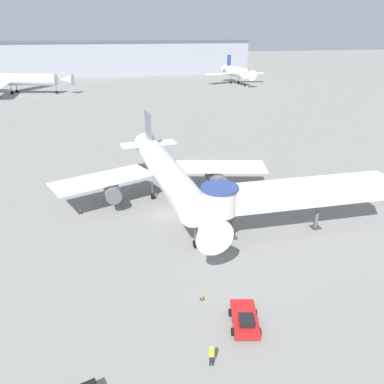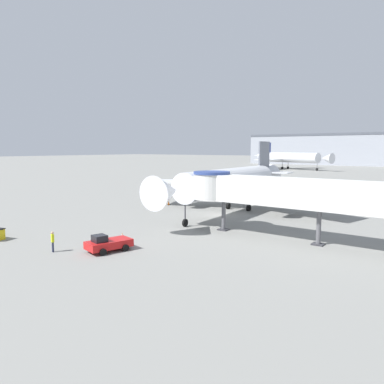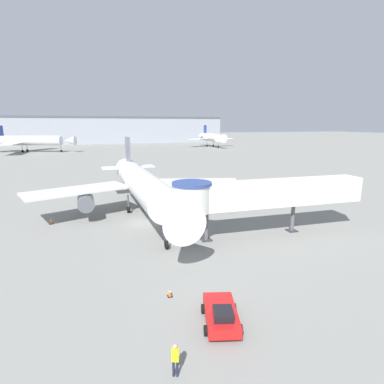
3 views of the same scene
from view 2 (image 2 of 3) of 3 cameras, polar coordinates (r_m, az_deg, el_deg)
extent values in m
plane|color=gray|center=(51.39, 3.80, -3.49)|extent=(800.00, 800.00, 0.00)
cylinder|color=silver|center=(52.61, 5.77, 1.61)|extent=(4.80, 23.06, 3.71)
cone|color=silver|center=(39.93, -4.08, 0.03)|extent=(3.90, 4.26, 3.71)
cone|color=silver|center=(64.19, 10.97, 2.42)|extent=(3.97, 5.74, 3.71)
cube|color=silver|center=(59.13, -0.24, 1.56)|extent=(13.92, 9.45, 0.22)
cube|color=silver|center=(51.99, 15.30, 0.63)|extent=(13.83, 8.42, 0.22)
cube|color=slate|center=(63.78, 10.94, 5.40)|extent=(0.44, 4.24, 4.82)
cube|color=silver|center=(64.41, 11.07, 3.01)|extent=(8.91, 3.38, 0.18)
cylinder|color=#565960|center=(57.62, -0.09, 0.16)|extent=(2.24, 4.33, 2.04)
cylinder|color=#565960|center=(51.24, 13.71, -0.84)|extent=(2.24, 4.33, 2.04)
cylinder|color=#4C4C51|center=(43.38, -1.06, -3.33)|extent=(0.18, 0.18, 2.13)
cylinder|color=black|center=(43.58, -1.06, -4.71)|extent=(0.30, 0.91, 0.90)
cylinder|color=#4C4C51|center=(56.22, 5.55, -1.06)|extent=(0.22, 0.22, 2.13)
cylinder|color=black|center=(56.38, 5.53, -2.14)|extent=(0.44, 0.92, 0.90)
cylinder|color=#4C4C51|center=(54.79, 8.65, -1.31)|extent=(0.22, 0.22, 2.13)
cylinder|color=black|center=(54.94, 8.63, -2.41)|extent=(0.44, 0.92, 0.90)
cube|color=silver|center=(37.36, 15.98, -0.15)|extent=(20.37, 3.22, 2.80)
cylinder|color=silver|center=(42.09, 3.02, 0.84)|extent=(3.90, 3.90, 2.80)
cylinder|color=navy|center=(41.97, 3.03, 2.94)|extent=(4.10, 4.10, 0.30)
cylinder|color=#56565B|center=(41.64, 4.84, -3.53)|extent=(0.44, 0.44, 3.37)
cube|color=#333338|center=(41.95, 4.82, -5.72)|extent=(1.10, 1.10, 0.12)
cylinder|color=#56565B|center=(37.16, 18.75, -5.11)|extent=(0.44, 0.44, 3.37)
cube|color=#333338|center=(37.51, 18.66, -7.54)|extent=(1.10, 1.10, 0.12)
cube|color=red|center=(34.19, -12.54, -7.72)|extent=(2.89, 4.28, 0.66)
cube|color=black|center=(33.67, -13.91, -6.88)|extent=(1.41, 1.36, 0.60)
cylinder|color=black|center=(34.70, -14.88, -8.14)|extent=(0.46, 0.67, 0.61)
cylinder|color=black|center=(32.96, -13.42, -8.89)|extent=(0.46, 0.67, 0.61)
cylinder|color=black|center=(35.60, -11.70, -7.68)|extent=(0.46, 0.67, 0.61)
cylinder|color=black|center=(33.91, -10.13, -8.37)|extent=(0.46, 0.67, 0.61)
cube|color=black|center=(38.56, -10.58, -6.98)|extent=(0.37, 0.37, 0.04)
cone|color=orange|center=(38.49, -10.59, -6.53)|extent=(0.25, 0.25, 0.57)
cylinder|color=white|center=(38.48, -10.60, -6.43)|extent=(0.14, 0.14, 0.07)
cube|color=black|center=(60.22, -3.58, -1.97)|extent=(0.48, 0.48, 0.04)
cone|color=orange|center=(60.16, -3.58, -1.60)|extent=(0.33, 0.33, 0.75)
cylinder|color=white|center=(60.15, -3.58, -1.52)|extent=(0.18, 0.18, 0.09)
cylinder|color=#1E2338|center=(35.36, -20.47, -7.83)|extent=(0.13, 0.13, 0.89)
cylinder|color=#1E2338|center=(35.19, -20.40, -7.90)|extent=(0.13, 0.13, 0.89)
cube|color=#D1E019|center=(35.09, -20.49, -6.60)|extent=(0.40, 0.31, 0.70)
sphere|color=tan|center=(34.99, -20.52, -5.85)|extent=(0.24, 0.24, 0.24)
cylinder|color=silver|center=(168.17, 14.93, 5.09)|extent=(26.72, 12.43, 4.26)
cone|color=silver|center=(157.80, 19.86, 4.83)|extent=(5.79, 5.52, 4.26)
cone|color=silver|center=(177.89, 11.19, 5.26)|extent=(7.41, 6.05, 4.26)
cube|color=silver|center=(162.44, 11.65, 4.87)|extent=(6.13, 16.72, 0.22)
cube|color=silver|center=(178.50, 16.20, 4.89)|extent=(14.75, 17.03, 0.22)
cube|color=#141E4C|center=(177.63, 11.30, 6.50)|extent=(4.74, 1.77, 5.54)
cube|color=silver|center=(178.09, 11.12, 5.50)|extent=(6.82, 11.85, 0.18)
cylinder|color=#4C4C51|center=(160.39, 18.53, 3.71)|extent=(0.18, 0.18, 2.45)
cylinder|color=black|center=(160.45, 18.51, 3.27)|extent=(1.13, 0.59, 1.10)
cylinder|color=#4C4C51|center=(168.94, 13.60, 4.00)|extent=(0.22, 0.22, 2.45)
cylinder|color=black|center=(168.99, 13.59, 3.58)|extent=(1.17, 0.72, 1.10)
cylinder|color=#4C4C51|center=(171.88, 14.43, 4.01)|extent=(0.22, 0.22, 2.45)
cylinder|color=black|center=(171.93, 14.42, 3.61)|extent=(1.17, 0.72, 1.10)
camera|label=1|loc=(37.03, -55.71, 23.73)|focal=35.00mm
camera|label=3|loc=(32.36, -42.99, 10.58)|focal=28.00mm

